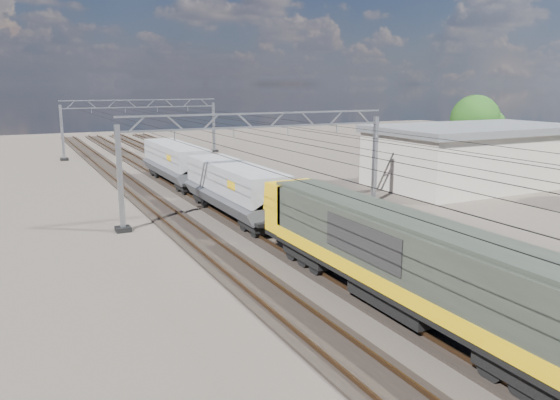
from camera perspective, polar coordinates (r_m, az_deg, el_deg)
name	(u,v)px	position (r m, az deg, el deg)	size (l,w,h in m)	color
ground	(288,229)	(34.60, 0.88, -3.01)	(160.00, 160.00, 0.00)	black
track_outer_west	(198,239)	(32.35, -8.61, -4.08)	(2.60, 140.00, 0.30)	black
track_loco	(260,231)	(33.74, -2.14, -3.28)	(2.60, 140.00, 0.30)	black
track_inner_east	(316,224)	(35.52, 3.75, -2.51)	(2.60, 140.00, 0.30)	black
track_outer_east	(366,217)	(37.65, 9.01, -1.80)	(2.60, 140.00, 0.30)	black
catenary_gantry_mid	(262,160)	(37.36, -1.94, 4.22)	(19.90, 0.90, 7.11)	gray
catenary_gantry_far	(142,125)	(71.51, -14.20, 7.59)	(19.90, 0.90, 7.11)	gray
overhead_wires	(239,129)	(40.81, -4.32, 7.46)	(12.03, 140.00, 0.53)	black
locomotive	(404,258)	(21.94, 12.83, -5.91)	(2.76, 21.10, 3.62)	black
hopper_wagon_lead	(234,186)	(36.91, -4.79, 1.46)	(3.38, 13.00, 3.25)	black
hopper_wagon_mid	(176,160)	(50.21, -10.86, 4.09)	(3.38, 13.00, 3.25)	black
industrial_shed	(475,155)	(52.07, 19.72, 4.42)	(18.60, 10.60, 5.40)	beige
tree_far	(479,122)	(63.21, 20.04, 7.71)	(5.70, 5.30, 7.87)	#342417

